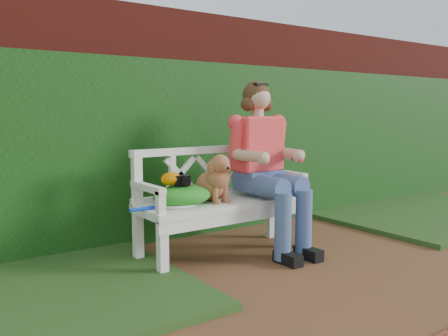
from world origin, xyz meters
TOP-DOWN VIEW (x-y plane):
  - ground at (0.00, 0.00)m, footprint 60.00×60.00m
  - brick_wall at (0.00, 1.90)m, footprint 10.00×0.30m
  - ivy_hedge at (0.00, 1.68)m, footprint 10.00×0.18m
  - grass_right at (2.40, 0.90)m, footprint 2.60×2.00m
  - garden_bench at (-0.53, 0.91)m, footprint 1.65×0.81m
  - seated_woman at (-0.14, 0.89)m, footprint 0.71×0.90m
  - dog at (-0.63, 0.91)m, footprint 0.34×0.41m
  - tennis_racket at (-1.01, 0.89)m, footprint 0.64×0.38m
  - green_bag at (-0.94, 0.91)m, footprint 0.59×0.52m
  - camera_item at (-0.95, 0.88)m, footprint 0.14×0.13m
  - baseball_glove at (-1.03, 0.92)m, footprint 0.18×0.14m

SIDE VIEW (x-z plane):
  - ground at x=0.00m, z-range 0.00..0.00m
  - grass_right at x=2.40m, z-range 0.00..0.05m
  - garden_bench at x=-0.53m, z-range 0.00..0.48m
  - tennis_racket at x=-1.01m, z-range 0.48..0.51m
  - green_bag at x=-0.94m, z-range 0.48..0.65m
  - dog at x=-0.63m, z-range 0.48..0.88m
  - camera_item at x=-0.95m, z-range 0.65..0.72m
  - baseball_glove at x=-1.03m, z-range 0.65..0.75m
  - seated_woman at x=-0.14m, z-range 0.00..1.51m
  - ivy_hedge at x=0.00m, z-range 0.00..1.70m
  - brick_wall at x=0.00m, z-range 0.00..2.20m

